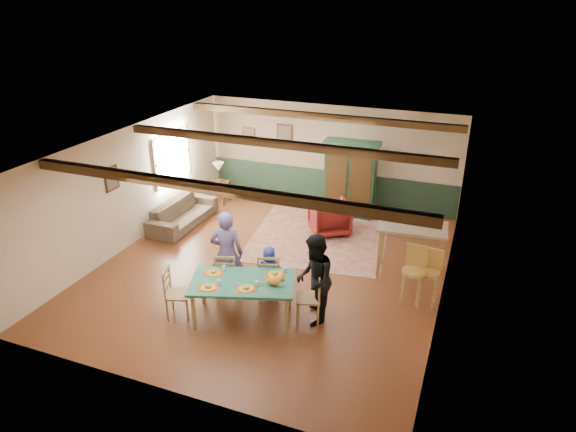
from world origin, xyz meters
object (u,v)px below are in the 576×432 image
(dining_table, at_px, (243,300))
(armoire, at_px, (350,179))
(person_child, at_px, (270,271))
(dining_chair_far_left, at_px, (227,273))
(dining_chair_end_left, at_px, (179,293))
(bar_stool_right, at_px, (429,279))
(bar_stool_left, at_px, (413,278))
(person_woman, at_px, (314,280))
(end_table, at_px, (220,192))
(cat, at_px, (273,281))
(sofa, at_px, (183,213))
(dining_chair_far_right, at_px, (269,275))
(armchair, at_px, (329,217))
(counter_table, at_px, (410,251))
(table_lamp, at_px, (219,172))
(dining_chair_end_right, at_px, (308,297))
(person_man, at_px, (227,253))

(dining_table, relative_size, armoire, 0.92)
(person_child, bearing_deg, dining_chair_far_left, 5.71)
(dining_chair_end_left, relative_size, armoire, 0.48)
(dining_chair_end_left, distance_m, bar_stool_right, 4.59)
(dining_table, xyz_separation_m, bar_stool_left, (2.76, 1.47, 0.22))
(person_woman, xyz_separation_m, bar_stool_right, (1.82, 1.25, -0.28))
(person_child, xyz_separation_m, end_table, (-3.14, 3.82, -0.20))
(dining_chair_far_left, bearing_deg, cat, 139.20)
(dining_table, height_order, sofa, dining_table)
(dining_chair_far_right, height_order, armchair, dining_chair_far_right)
(armoire, height_order, bar_stool_left, armoire)
(dining_chair_end_left, height_order, cat, dining_chair_end_left)
(sofa, bearing_deg, counter_table, -94.19)
(dining_chair_far_left, xyz_separation_m, table_lamp, (-2.39, 4.15, 0.40))
(dining_table, xyz_separation_m, person_child, (0.13, 0.89, 0.13))
(dining_chair_far_right, distance_m, dining_chair_end_right, 1.05)
(dining_chair_end_left, bearing_deg, table_lamp, 2.44)
(person_man, height_order, person_woman, person_man)
(person_child, bearing_deg, dining_chair_end_right, 133.15)
(dining_table, distance_m, armoire, 5.26)
(person_woman, xyz_separation_m, cat, (-0.64, -0.32, 0.02))
(dining_chair_far_left, height_order, cat, dining_chair_far_left)
(person_man, xyz_separation_m, cat, (1.20, -0.57, -0.02))
(table_lamp, height_order, bar_stool_right, table_lamp)
(dining_table, distance_m, end_table, 5.59)
(armchair, bearing_deg, dining_chair_far_right, 52.78)
(table_lamp, xyz_separation_m, bar_stool_right, (6.03, -3.08, -0.33))
(armchair, bearing_deg, dining_table, 51.38)
(sofa, xyz_separation_m, bar_stool_left, (5.93, -1.60, 0.29))
(person_man, relative_size, bar_stool_left, 1.45)
(person_child, height_order, counter_table, counter_table)
(person_child, distance_m, cat, 0.98)
(cat, distance_m, end_table, 5.88)
(person_man, relative_size, cat, 4.79)
(cat, relative_size, counter_table, 0.27)
(cat, xyz_separation_m, armchair, (-0.16, 3.90, -0.44))
(dining_table, distance_m, person_child, 0.91)
(person_man, bearing_deg, dining_table, 116.57)
(dining_chair_far_right, distance_m, cat, 0.92)
(dining_chair_far_left, xyz_separation_m, dining_chair_far_right, (0.77, 0.25, 0.00))
(armchair, distance_m, counter_table, 2.54)
(dining_chair_end_left, relative_size, end_table, 1.58)
(person_child, xyz_separation_m, cat, (0.43, -0.82, 0.34))
(dining_table, distance_m, dining_chair_end_right, 1.17)
(armchair, height_order, bar_stool_right, bar_stool_right)
(dining_chair_end_left, xyz_separation_m, table_lamp, (-1.90, 5.08, 0.40))
(cat, xyz_separation_m, sofa, (-3.73, 3.00, -0.54))
(dining_chair_far_left, distance_m, person_woman, 1.85)
(cat, xyz_separation_m, end_table, (-3.56, 4.64, -0.55))
(dining_chair_end_right, bearing_deg, person_man, -117.30)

